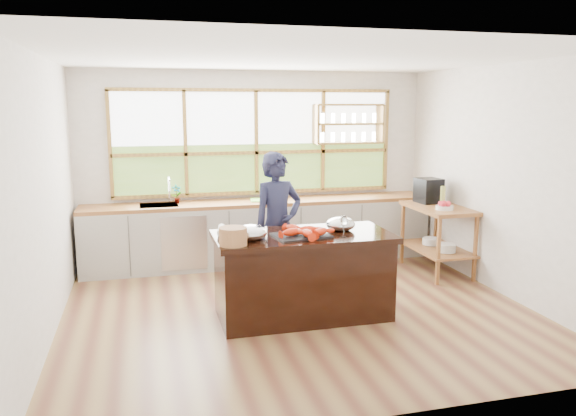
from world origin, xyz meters
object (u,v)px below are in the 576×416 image
object	(u,v)px
espresso_machine	(429,191)
wicker_basket	(233,236)
island	(303,275)
cook	(278,225)

from	to	relation	value
espresso_machine	wicker_basket	xyz separation A→B (m)	(-2.97, -1.67, -0.08)
island	espresso_machine	size ratio (longest dim) A/B	5.50
cook	espresso_machine	size ratio (longest dim) A/B	5.06
island	wicker_basket	distance (m)	0.99
espresso_machine	wicker_basket	bearing A→B (deg)	-156.27
island	wicker_basket	bearing A→B (deg)	-159.96
island	wicker_basket	size ratio (longest dim) A/B	6.84
wicker_basket	espresso_machine	bearing A→B (deg)	29.36
island	wicker_basket	world-z (taller)	wicker_basket
island	cook	xyz separation A→B (m)	(-0.10, 0.71, 0.40)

